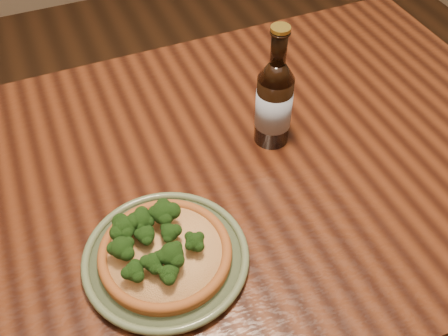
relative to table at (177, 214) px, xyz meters
name	(u,v)px	position (x,y,z in m)	size (l,w,h in m)	color
table	(177,214)	(0.00, 0.00, 0.00)	(1.60, 0.90, 0.75)	#4A210F
plate	(166,258)	(-0.07, -0.16, 0.10)	(0.28, 0.28, 0.02)	#5D6C4A
pizza	(162,250)	(-0.07, -0.16, 0.12)	(0.22, 0.22, 0.07)	#A25924
beer_bottle	(274,102)	(0.23, 0.04, 0.19)	(0.07, 0.07, 0.27)	black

